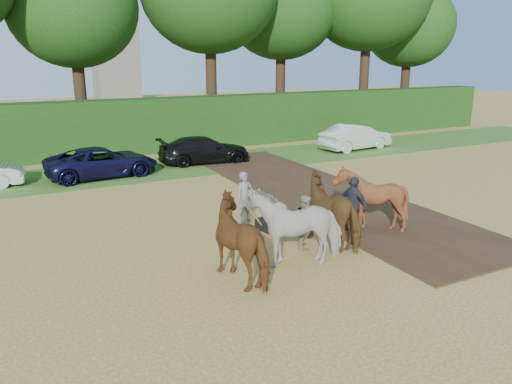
# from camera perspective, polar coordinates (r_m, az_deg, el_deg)

# --- Properties ---
(ground) EXTENTS (120.00, 120.00, 0.00)m
(ground) POSITION_cam_1_polar(r_m,az_deg,el_deg) (14.15, 17.57, -7.47)
(ground) COLOR gold
(ground) RESTS_ON ground
(earth_strip) EXTENTS (4.50, 17.00, 0.05)m
(earth_strip) POSITION_cam_1_polar(r_m,az_deg,el_deg) (20.18, 6.78, 0.06)
(earth_strip) COLOR #472D1C
(earth_strip) RESTS_ON ground
(grass_verge) EXTENTS (50.00, 5.00, 0.03)m
(grass_verge) POSITION_cam_1_polar(r_m,az_deg,el_deg) (25.52, -4.82, 3.34)
(grass_verge) COLOR #38601E
(grass_verge) RESTS_ON ground
(hedgerow) EXTENTS (46.00, 1.60, 3.00)m
(hedgerow) POSITION_cam_1_polar(r_m,az_deg,el_deg) (29.43, -8.26, 7.77)
(hedgerow) COLOR #14380F
(hedgerow) RESTS_ON ground
(spectator_near) EXTENTS (0.87, 0.94, 1.55)m
(spectator_near) POSITION_cam_1_polar(r_m,az_deg,el_deg) (14.21, 5.69, -3.36)
(spectator_near) COLOR beige
(spectator_near) RESTS_ON ground
(spectator_far) EXTENTS (0.67, 1.11, 1.77)m
(spectator_far) POSITION_cam_1_polar(r_m,az_deg,el_deg) (15.57, 11.08, -1.46)
(spectator_far) COLOR #242930
(spectator_far) RESTS_ON ground
(plough_team) EXTENTS (6.75, 5.43, 2.02)m
(plough_team) POSITION_cam_1_polar(r_m,az_deg,el_deg) (13.95, 6.69, -2.77)
(plough_team) COLOR brown
(plough_team) RESTS_ON ground
(parked_cars) EXTENTS (29.97, 3.23, 1.49)m
(parked_cars) POSITION_cam_1_polar(r_m,az_deg,el_deg) (23.89, -15.17, 3.70)
(parked_cars) COLOR silver
(parked_cars) RESTS_ON ground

